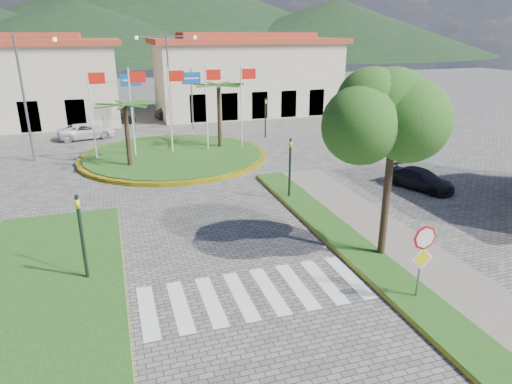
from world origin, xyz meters
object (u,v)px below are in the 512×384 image
object	(u,v)px
car_dark_b	(173,113)
white_van	(86,131)
roundabout_island	(174,155)
deciduous_tree	(394,124)
stop_sign	(423,251)
car_dark_a	(119,118)
car_side_right	(421,179)

from	to	relation	value
car_dark_b	white_van	bearing A→B (deg)	112.94
roundabout_island	deciduous_tree	world-z (taller)	deciduous_tree
roundabout_island	white_van	xyz separation A→B (m)	(-5.84, 8.00, 0.44)
stop_sign	car_dark_a	size ratio (longest dim) A/B	0.86
stop_sign	deciduous_tree	size ratio (longest dim) A/B	0.39
stop_sign	car_side_right	bearing A→B (deg)	52.92
roundabout_island	car_dark_a	world-z (taller)	roundabout_island
stop_sign	car_side_right	size ratio (longest dim) A/B	0.71
white_van	car_dark_a	bearing A→B (deg)	-35.07
deciduous_tree	white_van	xyz separation A→B (m)	(-11.33, 25.00, -4.57)
roundabout_island	car_dark_b	distance (m)	15.08
deciduous_tree	white_van	size ratio (longest dim) A/B	1.56
car_dark_a	car_side_right	bearing A→B (deg)	-142.20
white_van	car_dark_a	xyz separation A→B (m)	(2.71, 5.67, -0.08)
stop_sign	white_van	xyz separation A→B (m)	(-10.73, 28.04, -1.18)
deciduous_tree	roundabout_island	bearing A→B (deg)	107.91
stop_sign	car_dark_a	xyz separation A→B (m)	(-8.02, 33.71, -1.27)
car_dark_a	car_dark_b	world-z (taller)	car_dark_b
car_side_right	white_van	bearing A→B (deg)	112.19
roundabout_island	deciduous_tree	size ratio (longest dim) A/B	1.87
deciduous_tree	car_dark_a	distance (m)	32.20
roundabout_island	car_side_right	size ratio (longest dim) A/B	3.40
stop_sign	car_dark_a	bearing A→B (deg)	103.38
car_dark_b	roundabout_island	bearing A→B (deg)	153.80
white_van	car_dark_a	distance (m)	6.29
car_dark_b	car_side_right	xyz separation A→B (m)	(9.96, -25.58, -0.01)
roundabout_island	car_dark_a	distance (m)	14.03
car_dark_b	stop_sign	bearing A→B (deg)	166.22
white_van	car_dark_a	size ratio (longest dim) A/B	1.42
car_dark_a	car_dark_b	distance (m)	5.31
deciduous_tree	white_van	world-z (taller)	deciduous_tree
roundabout_island	stop_sign	xyz separation A→B (m)	(4.90, -20.04, 1.62)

